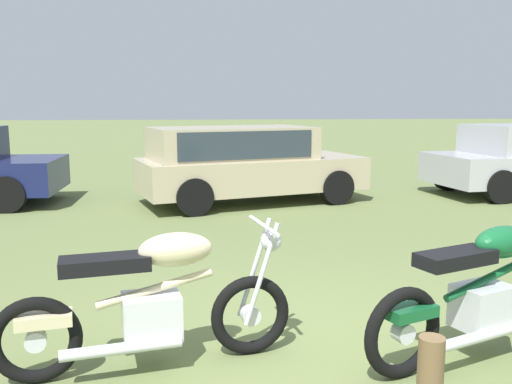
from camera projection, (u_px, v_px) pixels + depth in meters
ground_plane at (325, 361)px, 4.02m from camera, size 120.00×120.00×0.00m
motorcycle_cream at (152, 302)px, 3.86m from camera, size 2.07×0.80×1.02m
motorcycle_green at (484, 292)px, 4.06m from camera, size 2.00×1.05×1.02m
car_beige at (242, 159)px, 10.27m from camera, size 4.47×2.87×1.43m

